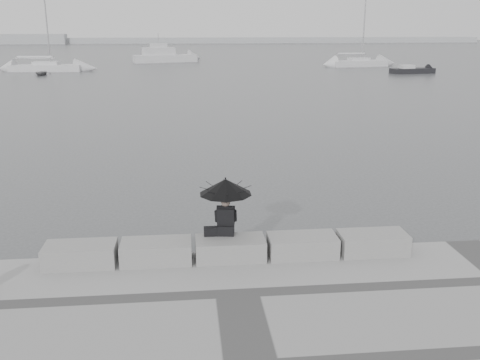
{
  "coord_description": "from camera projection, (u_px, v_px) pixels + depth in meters",
  "views": [
    {
      "loc": [
        -0.92,
        -11.84,
        5.77
      ],
      "look_at": [
        0.57,
        3.0,
        1.39
      ],
      "focal_mm": 40.0,
      "sensor_mm": 36.0,
      "label": 1
    }
  ],
  "objects": [
    {
      "name": "stone_block_right",
      "position": [
        302.0,
        246.0,
        12.54
      ],
      "size": [
        1.6,
        0.8,
        0.5
      ],
      "primitive_type": "cube",
      "color": "gray",
      "rests_on": "promenade"
    },
    {
      "name": "stone_block_far_right",
      "position": [
        373.0,
        243.0,
        12.71
      ],
      "size": [
        1.6,
        0.8,
        0.5
      ],
      "primitive_type": "cube",
      "color": "gray",
      "rests_on": "promenade"
    },
    {
      "name": "small_motorboat",
      "position": [
        412.0,
        71.0,
        64.0
      ],
      "size": [
        5.53,
        2.43,
        1.1
      ],
      "rotation": [
        0.0,
        0.0,
        0.16
      ],
      "color": "black",
      "rests_on": "ground"
    },
    {
      "name": "sailboat_right",
      "position": [
        359.0,
        63.0,
        74.17
      ],
      "size": [
        8.14,
        3.59,
        12.9
      ],
      "rotation": [
        0.0,
        0.0,
        0.16
      ],
      "color": "silver",
      "rests_on": "ground"
    },
    {
      "name": "stone_block_centre",
      "position": [
        230.0,
        249.0,
        12.38
      ],
      "size": [
        1.6,
        0.8,
        0.5
      ],
      "primitive_type": "cube",
      "color": "gray",
      "rests_on": "promenade"
    },
    {
      "name": "ground",
      "position": [
        229.0,
        270.0,
        13.02
      ],
      "size": [
        360.0,
        360.0,
        0.0
      ],
      "primitive_type": "plane",
      "color": "#424447",
      "rests_on": "ground"
    },
    {
      "name": "stone_block_left",
      "position": [
        156.0,
        252.0,
        12.22
      ],
      "size": [
        1.6,
        0.8,
        0.5
      ],
      "primitive_type": "cube",
      "color": "gray",
      "rests_on": "promenade"
    },
    {
      "name": "dinghy",
      "position": [
        41.0,
        73.0,
        61.59
      ],
      "size": [
        2.88,
        1.33,
        0.48
      ],
      "primitive_type": "imported",
      "rotation": [
        0.0,
        0.0,
        0.05
      ],
      "color": "slate",
      "rests_on": "ground"
    },
    {
      "name": "bag",
      "position": [
        211.0,
        231.0,
        12.47
      ],
      "size": [
        0.32,
        0.18,
        0.2
      ],
      "primitive_type": "cube",
      "color": "black",
      "rests_on": "stone_block_centre"
    },
    {
      "name": "distant_landmass",
      "position": [
        160.0,
        40.0,
        159.48
      ],
      "size": [
        180.0,
        8.0,
        2.8
      ],
      "color": "#A5A8AB",
      "rests_on": "ground"
    },
    {
      "name": "motor_cruiser",
      "position": [
        165.0,
        56.0,
        82.22
      ],
      "size": [
        9.94,
        5.05,
        4.5
      ],
      "rotation": [
        0.0,
        0.0,
        0.25
      ],
      "color": "silver",
      "rests_on": "ground"
    },
    {
      "name": "stone_block_far_left",
      "position": [
        80.0,
        255.0,
        12.05
      ],
      "size": [
        1.6,
        0.8,
        0.5
      ],
      "primitive_type": "cube",
      "color": "gray",
      "rests_on": "promenade"
    },
    {
      "name": "seated_person",
      "position": [
        226.0,
        193.0,
        12.3
      ],
      "size": [
        1.23,
        1.23,
        1.39
      ],
      "rotation": [
        0.0,
        0.0,
        -0.16
      ],
      "color": "black",
      "rests_on": "stone_block_centre"
    },
    {
      "name": "sailboat_left",
      "position": [
        47.0,
        67.0,
        66.76
      ],
      "size": [
        8.96,
        3.11,
        12.9
      ],
      "rotation": [
        0.0,
        0.0,
        -0.08
      ],
      "color": "silver",
      "rests_on": "ground"
    }
  ]
}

